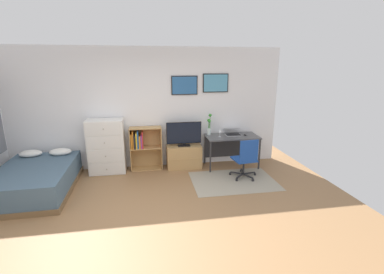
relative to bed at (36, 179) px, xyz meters
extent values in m
plane|color=#936B44|center=(2.13, -1.41, -0.25)|extent=(7.20, 7.20, 0.00)
cube|color=white|center=(2.13, 1.02, 1.10)|extent=(6.12, 0.06, 2.70)
cube|color=black|center=(2.96, 0.98, 1.62)|extent=(0.59, 0.02, 0.42)
cube|color=#285B93|center=(2.96, 0.96, 1.62)|extent=(0.55, 0.01, 0.38)
cube|color=black|center=(3.67, 0.98, 1.67)|extent=(0.59, 0.02, 0.42)
cube|color=#4C93B7|center=(3.67, 0.96, 1.67)|extent=(0.55, 0.01, 0.38)
cube|color=#9E937F|center=(3.80, -0.17, -0.24)|extent=(1.70, 1.20, 0.01)
cube|color=brown|center=(0.00, -0.02, -0.20)|extent=(1.35, 1.96, 0.10)
cube|color=#476075|center=(0.00, -0.02, 0.04)|extent=(1.31, 1.92, 0.38)
ellipsoid|color=white|center=(-0.30, 0.69, 0.29)|extent=(0.45, 0.29, 0.14)
ellipsoid|color=white|center=(0.27, 0.70, 0.29)|extent=(0.45, 0.29, 0.14)
cube|color=white|center=(1.21, 0.75, 0.35)|extent=(0.77, 0.42, 1.19)
cube|color=silver|center=(1.21, 0.54, -0.09)|extent=(0.73, 0.01, 0.27)
sphere|color=#A59E8C|center=(1.21, 0.52, -0.09)|extent=(0.03, 0.03, 0.03)
cube|color=silver|center=(1.21, 0.54, 0.20)|extent=(0.73, 0.01, 0.27)
sphere|color=#A59E8C|center=(1.21, 0.52, 0.20)|extent=(0.03, 0.03, 0.03)
cube|color=silver|center=(1.21, 0.54, 0.49)|extent=(0.73, 0.01, 0.27)
sphere|color=#A59E8C|center=(1.21, 0.52, 0.49)|extent=(0.03, 0.03, 0.03)
cube|color=silver|center=(1.21, 0.54, 0.79)|extent=(0.73, 0.01, 0.27)
sphere|color=#A59E8C|center=(1.21, 0.52, 0.79)|extent=(0.03, 0.03, 0.03)
cube|color=tan|center=(1.71, 0.81, 0.24)|extent=(0.02, 0.30, 0.97)
cube|color=tan|center=(2.39, 0.81, 0.24)|extent=(0.02, 0.30, 0.97)
cube|color=tan|center=(2.05, 0.81, -0.24)|extent=(0.70, 0.30, 0.02)
cube|color=tan|center=(2.05, 0.81, 0.26)|extent=(0.67, 0.30, 0.02)
cube|color=tan|center=(2.05, 0.81, 0.72)|extent=(0.67, 0.30, 0.02)
cube|color=tan|center=(2.05, 0.96, 0.24)|extent=(0.70, 0.01, 0.97)
cube|color=orange|center=(1.74, 0.79, 0.44)|extent=(0.03, 0.23, 0.33)
cube|color=orange|center=(1.77, 0.79, 0.47)|extent=(0.02, 0.24, 0.40)
cube|color=black|center=(1.81, 0.76, 0.43)|extent=(0.03, 0.18, 0.32)
cube|color=gold|center=(1.85, 0.79, 0.45)|extent=(0.03, 0.24, 0.36)
cube|color=#1E519E|center=(1.88, 0.79, 0.47)|extent=(0.03, 0.23, 0.40)
cube|color=orange|center=(1.92, 0.78, 0.41)|extent=(0.03, 0.21, 0.29)
cube|color=#8C388C|center=(1.95, 0.76, 0.42)|extent=(0.03, 0.18, 0.29)
cube|color=red|center=(1.98, 0.79, 0.46)|extent=(0.02, 0.23, 0.38)
cube|color=tan|center=(2.91, 0.76, 0.02)|extent=(0.79, 0.40, 0.53)
cube|color=tan|center=(2.91, 0.56, 0.02)|extent=(0.79, 0.01, 0.02)
cube|color=black|center=(2.91, 0.74, 0.29)|extent=(0.28, 0.16, 0.02)
cube|color=black|center=(2.91, 0.74, 0.33)|extent=(0.06, 0.04, 0.05)
cube|color=black|center=(2.91, 0.74, 0.58)|extent=(0.79, 0.02, 0.50)
cube|color=black|center=(2.91, 0.73, 0.58)|extent=(0.76, 0.01, 0.47)
cube|color=#4C4C4F|center=(4.00, 0.65, 0.48)|extent=(1.19, 0.64, 0.03)
cube|color=#2D2D30|center=(3.43, 0.36, 0.11)|extent=(0.03, 0.03, 0.71)
cube|color=#2D2D30|center=(4.57, 0.36, 0.11)|extent=(0.03, 0.03, 0.71)
cube|color=#2D2D30|center=(3.43, 0.93, 0.11)|extent=(0.03, 0.03, 0.71)
cube|color=#2D2D30|center=(4.57, 0.93, 0.11)|extent=(0.03, 0.03, 0.71)
cube|color=#2D2D30|center=(4.00, 0.95, 0.14)|extent=(1.13, 0.02, 0.50)
cylinder|color=#232326|center=(4.35, 0.04, -0.22)|extent=(0.05, 0.05, 0.05)
cube|color=#232326|center=(4.21, 0.02, -0.18)|extent=(0.28, 0.06, 0.02)
cylinder|color=#232326|center=(4.13, 0.28, -0.22)|extent=(0.05, 0.05, 0.05)
cube|color=#232326|center=(4.10, 0.14, -0.18)|extent=(0.08, 0.28, 0.02)
cylinder|color=#232326|center=(3.83, 0.14, -0.22)|extent=(0.05, 0.05, 0.05)
cube|color=#232326|center=(3.95, 0.07, -0.18)|extent=(0.26, 0.16, 0.02)
cylinder|color=#232326|center=(3.87, -0.18, -0.22)|extent=(0.05, 0.05, 0.05)
cube|color=#232326|center=(3.97, -0.09, -0.18)|extent=(0.23, 0.21, 0.02)
cylinder|color=#232326|center=(4.19, -0.25, -0.22)|extent=(0.05, 0.05, 0.05)
cube|color=#232326|center=(4.13, -0.12, -0.18)|extent=(0.14, 0.27, 0.02)
cylinder|color=#232326|center=(4.07, 0.01, -0.02)|extent=(0.04, 0.04, 0.30)
cube|color=#1E479E|center=(4.07, 0.01, 0.15)|extent=(0.49, 0.49, 0.03)
cube|color=#1E479E|center=(4.10, -0.19, 0.39)|extent=(0.40, 0.08, 0.45)
cube|color=#B7B7BC|center=(4.05, 0.70, 0.50)|extent=(0.36, 0.25, 0.01)
cube|color=black|center=(4.05, 0.70, 0.51)|extent=(0.34, 0.23, 0.00)
cube|color=#B7B7BC|center=(4.06, 0.86, 0.62)|extent=(0.36, 0.24, 0.07)
cube|color=navy|center=(4.06, 0.85, 0.62)|extent=(0.34, 0.21, 0.06)
ellipsoid|color=#262628|center=(4.31, 0.63, 0.51)|extent=(0.06, 0.10, 0.03)
cylinder|color=silver|center=(3.50, 0.83, 0.57)|extent=(0.09, 0.09, 0.16)
cylinder|color=#3D8438|center=(3.52, 0.83, 0.75)|extent=(0.01, 0.01, 0.41)
sphere|color=#308B2C|center=(3.52, 0.83, 0.95)|extent=(0.07, 0.07, 0.07)
cylinder|color=#3D8438|center=(3.50, 0.85, 0.69)|extent=(0.01, 0.01, 0.29)
sphere|color=#308B2C|center=(3.50, 0.85, 0.83)|extent=(0.07, 0.07, 0.07)
cylinder|color=#3D8438|center=(3.50, 0.83, 0.69)|extent=(0.01, 0.01, 0.30)
sphere|color=#308B2C|center=(3.50, 0.83, 0.84)|extent=(0.07, 0.07, 0.07)
cylinder|color=#3D8438|center=(3.50, 0.81, 0.68)|extent=(0.01, 0.01, 0.28)
sphere|color=#308B2C|center=(3.50, 0.81, 0.82)|extent=(0.07, 0.07, 0.07)
cylinder|color=silver|center=(3.70, 0.61, 0.50)|extent=(0.06, 0.06, 0.01)
cylinder|color=silver|center=(3.70, 0.61, 0.55)|extent=(0.01, 0.01, 0.10)
cone|color=silver|center=(3.70, 0.61, 0.64)|extent=(0.07, 0.07, 0.07)
camera|label=1|loc=(2.12, -5.03, 2.05)|focal=24.99mm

